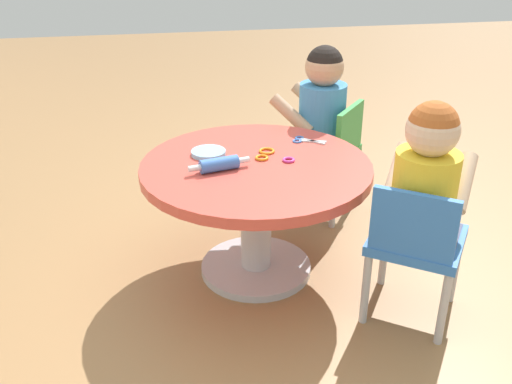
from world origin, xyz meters
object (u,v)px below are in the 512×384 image
(seated_child_left, at_px, (426,177))
(craft_scissors, at_px, (305,140))
(seated_child_right, at_px, (322,103))
(child_chair_right, at_px, (327,152))
(child_chair_left, at_px, (415,243))
(rolling_pin, at_px, (219,164))
(craft_table, at_px, (256,192))

(seated_child_left, distance_m, craft_scissors, 0.60)
(seated_child_right, height_order, craft_scissors, seated_child_right)
(child_chair_right, xyz_separation_m, seated_child_right, (0.03, 0.03, 0.23))
(child_chair_left, height_order, child_chair_right, same)
(child_chair_left, xyz_separation_m, seated_child_right, (0.86, 0.09, 0.23))
(child_chair_left, relative_size, craft_scissors, 3.79)
(craft_scissors, bearing_deg, seated_child_right, -27.59)
(rolling_pin, relative_size, craft_scissors, 1.62)
(seated_child_left, relative_size, rolling_pin, 2.23)
(child_chair_left, bearing_deg, craft_scissors, 22.99)
(craft_table, xyz_separation_m, seated_child_left, (-0.35, -0.50, 0.18))
(child_chair_right, xyz_separation_m, rolling_pin, (-0.49, 0.55, 0.19))
(child_chair_left, bearing_deg, rolling_pin, 61.04)
(child_chair_left, bearing_deg, seated_child_left, -35.43)
(child_chair_right, relative_size, seated_child_right, 1.05)
(seated_child_left, height_order, child_chair_right, seated_child_left)
(child_chair_right, bearing_deg, craft_table, 137.32)
(seated_child_left, bearing_deg, seated_child_right, 8.06)
(seated_child_left, xyz_separation_m, rolling_pin, (0.31, 0.64, -0.04))
(seated_child_left, xyz_separation_m, craft_scissors, (0.54, 0.27, -0.06))
(child_chair_left, distance_m, craft_scissors, 0.64)
(rolling_pin, height_order, craft_scissors, rolling_pin)
(child_chair_left, distance_m, child_chair_right, 0.83)
(child_chair_right, distance_m, seated_child_right, 0.23)
(craft_table, relative_size, craft_scissors, 6.07)
(craft_table, xyz_separation_m, craft_scissors, (0.19, -0.23, 0.12))
(child_chair_left, bearing_deg, child_chair_right, 4.32)
(craft_table, distance_m, seated_child_left, 0.63)
(seated_child_left, bearing_deg, craft_scissors, 26.24)
(child_chair_left, xyz_separation_m, rolling_pin, (0.34, 0.62, 0.19))
(child_chair_left, height_order, rolling_pin, child_chair_left)
(seated_child_right, relative_size, craft_scissors, 3.60)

